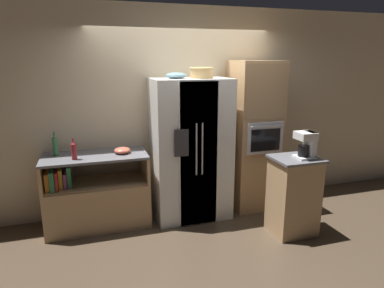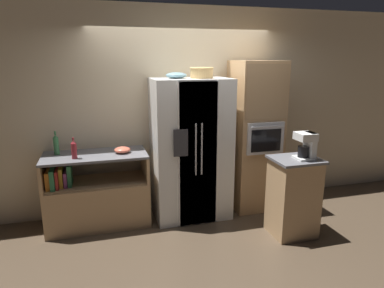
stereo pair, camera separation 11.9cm
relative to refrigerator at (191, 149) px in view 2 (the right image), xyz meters
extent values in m
plane|color=#4C3D2D|center=(-0.02, -0.04, -0.93)|extent=(20.00, 20.00, 0.00)
cube|color=beige|center=(-0.02, 0.39, 0.47)|extent=(12.00, 0.06, 2.80)
cube|color=tan|center=(-1.23, 0.05, -0.65)|extent=(1.28, 0.62, 0.58)
cube|color=tan|center=(-1.23, 0.05, -0.35)|extent=(1.22, 0.57, 0.02)
cube|color=tan|center=(-1.85, 0.05, -0.19)|extent=(0.04, 0.62, 0.34)
cube|color=tan|center=(-0.61, 0.05, -0.19)|extent=(0.04, 0.62, 0.34)
cube|color=slate|center=(-1.23, 0.05, 0.00)|extent=(1.28, 0.62, 0.03)
cube|color=orange|center=(-1.79, 0.02, -0.23)|extent=(0.05, 0.39, 0.22)
cube|color=#337A4C|center=(-1.74, 0.02, -0.22)|extent=(0.05, 0.43, 0.24)
cube|color=#B72D28|center=(-1.69, 0.02, -0.23)|extent=(0.03, 0.39, 0.23)
cube|color=gold|center=(-1.65, 0.02, -0.22)|extent=(0.04, 0.30, 0.24)
cube|color=#934784|center=(-1.60, 0.02, -0.25)|extent=(0.04, 0.30, 0.18)
cube|color=#337A4C|center=(-1.55, 0.02, -0.21)|extent=(0.05, 0.28, 0.26)
cube|color=white|center=(0.00, 0.01, 0.00)|extent=(1.00, 0.69, 1.87)
cube|color=white|center=(-0.01, -0.34, 0.00)|extent=(0.49, 0.02, 1.83)
cube|color=white|center=(0.01, -0.34, 0.00)|extent=(0.49, 0.02, 1.83)
cylinder|color=#B2B2B7|center=(-0.04, -0.37, 0.09)|extent=(0.02, 0.02, 0.65)
cylinder|color=#B2B2B7|center=(0.04, -0.37, 0.09)|extent=(0.02, 0.02, 0.65)
cube|color=#2D2D33|center=(-0.22, -0.36, 0.19)|extent=(0.18, 0.01, 0.34)
cube|color=tan|center=(0.95, 0.05, 0.11)|extent=(0.64, 0.62, 2.08)
cube|color=silver|center=(0.95, -0.28, 0.15)|extent=(0.52, 0.04, 0.42)
cube|color=black|center=(0.95, -0.30, 0.13)|extent=(0.43, 0.01, 0.30)
cylinder|color=#B2B2B7|center=(0.95, -0.32, 0.32)|extent=(0.46, 0.02, 0.02)
cube|color=#A68259|center=(0.95, -0.27, 0.76)|extent=(0.60, 0.01, 0.71)
cube|color=tan|center=(1.05, -0.87, -0.46)|extent=(0.51, 0.45, 0.94)
cube|color=slate|center=(1.05, -0.87, 0.02)|extent=(0.55, 0.49, 0.03)
cylinder|color=tan|center=(0.13, -0.05, 1.00)|extent=(0.28, 0.28, 0.12)
torus|color=tan|center=(0.13, -0.05, 1.06)|extent=(0.30, 0.30, 0.02)
ellipsoid|color=#668C99|center=(-0.19, 0.00, 0.97)|extent=(0.26, 0.26, 0.08)
cylinder|color=#33723F|center=(-1.69, 0.16, 0.12)|extent=(0.06, 0.06, 0.21)
cone|color=#33723F|center=(-1.69, 0.16, 0.24)|extent=(0.06, 0.06, 0.04)
cylinder|color=#33723F|center=(-1.69, 0.16, 0.29)|extent=(0.02, 0.02, 0.05)
cylinder|color=maroon|center=(-1.47, -0.08, 0.11)|extent=(0.07, 0.07, 0.19)
cone|color=maroon|center=(-1.47, -0.08, 0.22)|extent=(0.07, 0.07, 0.04)
cylinder|color=maroon|center=(-1.47, -0.08, 0.25)|extent=(0.02, 0.02, 0.04)
ellipsoid|color=#DB664C|center=(-0.90, 0.02, 0.05)|extent=(0.20, 0.20, 0.08)
cube|color=white|center=(1.12, -0.91, 0.05)|extent=(0.21, 0.21, 0.02)
cylinder|color=black|center=(1.10, -0.91, 0.13)|extent=(0.12, 0.12, 0.13)
cube|color=white|center=(1.19, -0.91, 0.19)|extent=(0.07, 0.18, 0.31)
cube|color=white|center=(1.12, -0.91, 0.31)|extent=(0.21, 0.21, 0.09)
camera|label=1|loc=(-1.29, -4.21, 1.18)|focal=32.00mm
camera|label=2|loc=(-1.18, -4.25, 1.18)|focal=32.00mm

